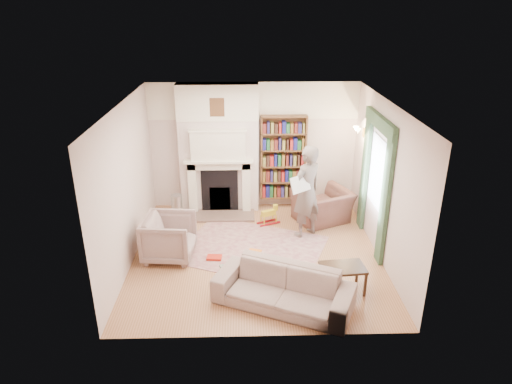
{
  "coord_description": "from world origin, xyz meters",
  "views": [
    {
      "loc": [
        -0.22,
        -7.37,
        4.36
      ],
      "look_at": [
        0.0,
        0.25,
        1.15
      ],
      "focal_mm": 32.0,
      "sensor_mm": 36.0,
      "label": 1
    }
  ],
  "objects_px": {
    "armchair_left": "(169,237)",
    "sofa": "(283,288)",
    "coffee_table": "(342,279)",
    "rocking_horse": "(269,215)",
    "bookcase": "(283,158)",
    "paraffin_heater": "(177,207)",
    "man_reading": "(306,192)",
    "armchair_reading": "(323,206)"
  },
  "relations": [
    {
      "from": "bookcase",
      "to": "paraffin_heater",
      "type": "height_order",
      "value": "bookcase"
    },
    {
      "from": "armchair_left",
      "to": "rocking_horse",
      "type": "distance_m",
      "value": 2.28
    },
    {
      "from": "bookcase",
      "to": "rocking_horse",
      "type": "height_order",
      "value": "bookcase"
    },
    {
      "from": "armchair_reading",
      "to": "rocking_horse",
      "type": "bearing_deg",
      "value": -19.14
    },
    {
      "from": "bookcase",
      "to": "paraffin_heater",
      "type": "bearing_deg",
      "value": -166.14
    },
    {
      "from": "bookcase",
      "to": "armchair_reading",
      "type": "xyz_separation_m",
      "value": [
        0.79,
        -0.78,
        -0.83
      ]
    },
    {
      "from": "bookcase",
      "to": "coffee_table",
      "type": "height_order",
      "value": "bookcase"
    },
    {
      "from": "coffee_table",
      "to": "sofa",
      "type": "bearing_deg",
      "value": -165.61
    },
    {
      "from": "armchair_reading",
      "to": "coffee_table",
      "type": "relative_size",
      "value": 1.53
    },
    {
      "from": "man_reading",
      "to": "paraffin_heater",
      "type": "height_order",
      "value": "man_reading"
    },
    {
      "from": "coffee_table",
      "to": "rocking_horse",
      "type": "bearing_deg",
      "value": 107.79
    },
    {
      "from": "rocking_horse",
      "to": "paraffin_heater",
      "type": "bearing_deg",
      "value": 146.78
    },
    {
      "from": "bookcase",
      "to": "paraffin_heater",
      "type": "relative_size",
      "value": 3.36
    },
    {
      "from": "armchair_left",
      "to": "rocking_horse",
      "type": "xyz_separation_m",
      "value": [
        1.87,
        1.29,
        -0.2
      ]
    },
    {
      "from": "paraffin_heater",
      "to": "armchair_reading",
      "type": "bearing_deg",
      "value": -3.86
    },
    {
      "from": "armchair_left",
      "to": "man_reading",
      "type": "height_order",
      "value": "man_reading"
    },
    {
      "from": "armchair_left",
      "to": "man_reading",
      "type": "distance_m",
      "value": 2.74
    },
    {
      "from": "armchair_left",
      "to": "paraffin_heater",
      "type": "distance_m",
      "value": 1.61
    },
    {
      "from": "armchair_reading",
      "to": "armchair_left",
      "type": "distance_m",
      "value": 3.33
    },
    {
      "from": "paraffin_heater",
      "to": "bookcase",
      "type": "bearing_deg",
      "value": 13.86
    },
    {
      "from": "coffee_table",
      "to": "rocking_horse",
      "type": "relative_size",
      "value": 1.49
    },
    {
      "from": "armchair_left",
      "to": "sofa",
      "type": "height_order",
      "value": "armchair_left"
    },
    {
      "from": "sofa",
      "to": "paraffin_heater",
      "type": "xyz_separation_m",
      "value": [
        -2.02,
        3.1,
        -0.03
      ]
    },
    {
      "from": "armchair_left",
      "to": "sofa",
      "type": "distance_m",
      "value": 2.46
    },
    {
      "from": "man_reading",
      "to": "rocking_horse",
      "type": "xyz_separation_m",
      "value": [
        -0.7,
        0.5,
        -0.73
      ]
    },
    {
      "from": "man_reading",
      "to": "sofa",
      "type": "bearing_deg",
      "value": 37.32
    },
    {
      "from": "armchair_reading",
      "to": "rocking_horse",
      "type": "relative_size",
      "value": 2.28
    },
    {
      "from": "sofa",
      "to": "man_reading",
      "type": "bearing_deg",
      "value": 98.87
    },
    {
      "from": "bookcase",
      "to": "sofa",
      "type": "distance_m",
      "value": 3.78
    },
    {
      "from": "armchair_left",
      "to": "coffee_table",
      "type": "bearing_deg",
      "value": -106.06
    },
    {
      "from": "armchair_reading",
      "to": "coffee_table",
      "type": "height_order",
      "value": "armchair_reading"
    },
    {
      "from": "paraffin_heater",
      "to": "man_reading",
      "type": "bearing_deg",
      "value": -16.97
    },
    {
      "from": "bookcase",
      "to": "armchair_left",
      "type": "height_order",
      "value": "bookcase"
    },
    {
      "from": "bookcase",
      "to": "armchair_reading",
      "type": "distance_m",
      "value": 1.39
    },
    {
      "from": "armchair_reading",
      "to": "paraffin_heater",
      "type": "distance_m",
      "value": 3.11
    },
    {
      "from": "bookcase",
      "to": "sofa",
      "type": "bearing_deg",
      "value": -94.45
    },
    {
      "from": "bookcase",
      "to": "armchair_left",
      "type": "distance_m",
      "value": 3.21
    },
    {
      "from": "armchair_left",
      "to": "sofa",
      "type": "xyz_separation_m",
      "value": [
        1.94,
        -1.5,
        -0.1
      ]
    },
    {
      "from": "man_reading",
      "to": "paraffin_heater",
      "type": "xyz_separation_m",
      "value": [
        -2.65,
        0.81,
        -0.66
      ]
    },
    {
      "from": "man_reading",
      "to": "coffee_table",
      "type": "relative_size",
      "value": 2.67
    },
    {
      "from": "armchair_left",
      "to": "coffee_table",
      "type": "relative_size",
      "value": 1.27
    },
    {
      "from": "bookcase",
      "to": "man_reading",
      "type": "distance_m",
      "value": 1.44
    }
  ]
}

